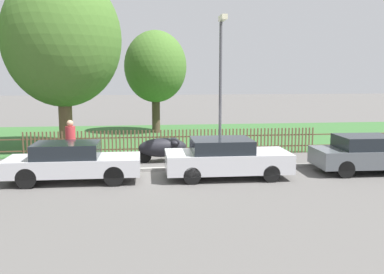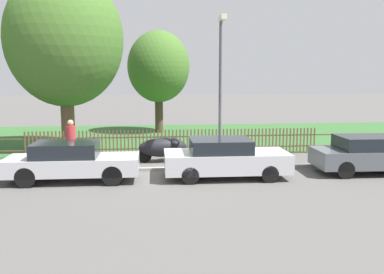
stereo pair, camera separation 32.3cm
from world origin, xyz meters
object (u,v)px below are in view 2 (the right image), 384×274
(parked_car_red_compact, at_px, (369,154))
(pedestrian_near_fence, at_px, (71,141))
(covered_motorcycle, at_px, (164,147))
(parked_car_black_saloon, at_px, (71,161))
(parked_car_navy_estate, at_px, (225,158))
(tree_mid_park, at_px, (159,67))
(street_lamp, at_px, (221,74))
(tree_behind_motorcycle, at_px, (65,40))

(parked_car_red_compact, bearing_deg, pedestrian_near_fence, 170.86)
(covered_motorcycle, bearing_deg, pedestrian_near_fence, -174.43)
(parked_car_black_saloon, distance_m, parked_car_red_compact, 10.45)
(parked_car_navy_estate, height_order, tree_mid_park, tree_mid_park)
(covered_motorcycle, bearing_deg, parked_car_navy_estate, -60.04)
(parked_car_black_saloon, height_order, street_lamp, street_lamp)
(parked_car_red_compact, height_order, pedestrian_near_fence, pedestrian_near_fence)
(parked_car_black_saloon, relative_size, parked_car_navy_estate, 1.02)
(covered_motorcycle, bearing_deg, parked_car_black_saloon, -143.04)
(covered_motorcycle, distance_m, street_lamp, 3.82)
(parked_car_red_compact, xyz_separation_m, street_lamp, (-5.17, 1.44, 2.86))
(parked_car_navy_estate, xyz_separation_m, street_lamp, (0.10, 1.58, 2.86))
(parked_car_navy_estate, bearing_deg, street_lamp, 87.17)
(parked_car_black_saloon, distance_m, tree_behind_motorcycle, 8.08)
(covered_motorcycle, height_order, pedestrian_near_fence, pedestrian_near_fence)
(parked_car_red_compact, bearing_deg, parked_car_black_saloon, -177.58)
(parked_car_red_compact, xyz_separation_m, covered_motorcycle, (-7.25, 2.71, -0.07))
(pedestrian_near_fence, bearing_deg, covered_motorcycle, 9.98)
(tree_behind_motorcycle, bearing_deg, parked_car_red_compact, -28.94)
(tree_behind_motorcycle, bearing_deg, street_lamp, -37.59)
(tree_behind_motorcycle, bearing_deg, parked_car_black_saloon, -79.15)
(parked_car_red_compact, bearing_deg, covered_motorcycle, 161.15)
(parked_car_red_compact, distance_m, tree_mid_park, 14.13)
(tree_behind_motorcycle, relative_size, pedestrian_near_fence, 4.52)
(tree_mid_park, xyz_separation_m, pedestrian_near_fence, (-3.59, -9.64, -2.94))
(parked_car_black_saloon, xyz_separation_m, pedestrian_near_fence, (-0.37, 2.20, 0.36))
(parked_car_navy_estate, relative_size, pedestrian_near_fence, 2.32)
(covered_motorcycle, distance_m, tree_behind_motorcycle, 7.38)
(pedestrian_near_fence, bearing_deg, parked_car_red_compact, -11.18)
(parked_car_black_saloon, distance_m, pedestrian_near_fence, 2.26)
(parked_car_red_compact, relative_size, street_lamp, 0.71)
(pedestrian_near_fence, distance_m, street_lamp, 6.20)
(parked_car_navy_estate, bearing_deg, tree_behind_motorcycle, 135.02)
(street_lamp, bearing_deg, tree_mid_park, 101.31)
(parked_car_black_saloon, relative_size, street_lamp, 0.77)
(tree_mid_park, bearing_deg, parked_car_black_saloon, -105.22)
(parked_car_navy_estate, bearing_deg, tree_mid_park, 100.16)
(parked_car_black_saloon, xyz_separation_m, tree_mid_park, (3.22, 11.84, 3.29))
(parked_car_red_compact, distance_m, covered_motorcycle, 7.74)
(parked_car_black_saloon, xyz_separation_m, parked_car_red_compact, (10.44, 0.15, 0.01))
(covered_motorcycle, bearing_deg, tree_mid_park, 84.97)
(parked_car_navy_estate, relative_size, covered_motorcycle, 2.09)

